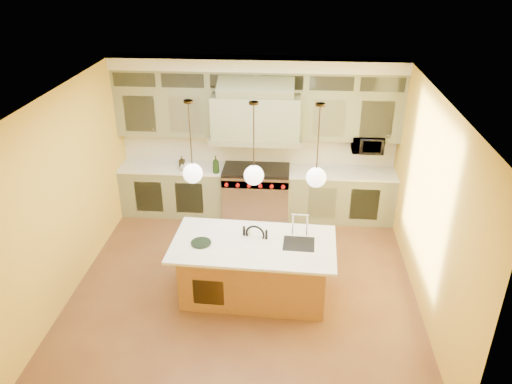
# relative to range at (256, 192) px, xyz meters

# --- Properties ---
(floor) EXTENTS (5.00, 5.00, 0.00)m
(floor) POSITION_rel_range_xyz_m (0.00, -2.14, -0.49)
(floor) COLOR brown
(floor) RESTS_ON ground
(ceiling) EXTENTS (5.00, 5.00, 0.00)m
(ceiling) POSITION_rel_range_xyz_m (0.00, -2.14, 2.41)
(ceiling) COLOR white
(ceiling) RESTS_ON wall_back
(wall_back) EXTENTS (5.00, 0.00, 5.00)m
(wall_back) POSITION_rel_range_xyz_m (0.00, 0.36, 0.96)
(wall_back) COLOR yellow
(wall_back) RESTS_ON ground
(wall_front) EXTENTS (5.00, 0.00, 5.00)m
(wall_front) POSITION_rel_range_xyz_m (0.00, -4.64, 0.96)
(wall_front) COLOR yellow
(wall_front) RESTS_ON ground
(wall_left) EXTENTS (0.00, 5.00, 5.00)m
(wall_left) POSITION_rel_range_xyz_m (-2.50, -2.14, 0.96)
(wall_left) COLOR yellow
(wall_left) RESTS_ON ground
(wall_right) EXTENTS (0.00, 5.00, 5.00)m
(wall_right) POSITION_rel_range_xyz_m (2.50, -2.14, 0.96)
(wall_right) COLOR yellow
(wall_right) RESTS_ON ground
(back_cabinetry) EXTENTS (5.00, 0.77, 2.90)m
(back_cabinetry) POSITION_rel_range_xyz_m (0.00, 0.09, 0.94)
(back_cabinetry) COLOR #787A5A
(back_cabinetry) RESTS_ON floor
(range) EXTENTS (1.20, 0.74, 0.96)m
(range) POSITION_rel_range_xyz_m (0.00, 0.00, 0.00)
(range) COLOR silver
(range) RESTS_ON floor
(kitchen_island) EXTENTS (2.29, 1.28, 1.35)m
(kitchen_island) POSITION_rel_range_xyz_m (0.16, -2.40, -0.01)
(kitchen_island) COLOR #986236
(kitchen_island) RESTS_ON floor
(counter_stool) EXTENTS (0.46, 0.46, 1.10)m
(counter_stool) POSITION_rel_range_xyz_m (0.13, -2.41, 0.14)
(counter_stool) COLOR black
(counter_stool) RESTS_ON floor
(microwave) EXTENTS (0.54, 0.37, 0.30)m
(microwave) POSITION_rel_range_xyz_m (1.95, 0.11, 0.96)
(microwave) COLOR black
(microwave) RESTS_ON back_cabinetry
(oil_bottle_a) EXTENTS (0.13, 0.13, 0.32)m
(oil_bottle_a) POSITION_rel_range_xyz_m (-0.70, -0.22, 0.61)
(oil_bottle_a) COLOR black
(oil_bottle_a) RESTS_ON back_cabinetry
(oil_bottle_b) EXTENTS (0.10, 0.11, 0.20)m
(oil_bottle_b) POSITION_rel_range_xyz_m (-1.36, 0.01, 0.55)
(oil_bottle_b) COLOR black
(oil_bottle_b) RESTS_ON back_cabinetry
(fruit_bowl) EXTENTS (0.35, 0.35, 0.08)m
(fruit_bowl) POSITION_rel_range_xyz_m (-1.20, -0.11, 0.49)
(fruit_bowl) COLOR silver
(fruit_bowl) RESTS_ON back_cabinetry
(cup) EXTENTS (0.10, 0.10, 0.09)m
(cup) POSITION_rel_range_xyz_m (0.06, -2.20, 0.48)
(cup) COLOR white
(cup) RESTS_ON kitchen_island
(pendant_left) EXTENTS (0.26, 0.26, 1.11)m
(pendant_left) POSITION_rel_range_xyz_m (-0.64, -2.39, 1.46)
(pendant_left) COLOR #2D2319
(pendant_left) RESTS_ON ceiling
(pendant_center) EXTENTS (0.26, 0.26, 1.11)m
(pendant_center) POSITION_rel_range_xyz_m (0.16, -2.39, 1.46)
(pendant_center) COLOR #2D2319
(pendant_center) RESTS_ON ceiling
(pendant_right) EXTENTS (0.26, 0.26, 1.11)m
(pendant_right) POSITION_rel_range_xyz_m (0.96, -2.39, 1.46)
(pendant_right) COLOR #2D2319
(pendant_right) RESTS_ON ceiling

